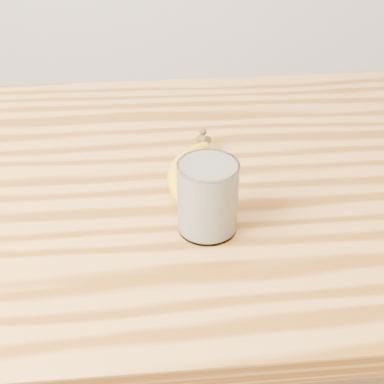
{
  "coord_description": "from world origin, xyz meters",
  "views": [
    {
      "loc": [
        -0.07,
        -0.77,
        1.39
      ],
      "look_at": [
        -0.01,
        -0.1,
        0.93
      ],
      "focal_mm": 50.0,
      "sensor_mm": 36.0,
      "label": 1
    }
  ],
  "objects": [
    {
      "name": "table",
      "position": [
        0.0,
        0.0,
        0.77
      ],
      "size": [
        1.2,
        0.8,
        0.9
      ],
      "color": "#AF7736",
      "rests_on": "ground"
    },
    {
      "name": "smoothie_glass",
      "position": [
        0.0,
        -0.15,
        0.96
      ],
      "size": [
        0.09,
        0.09,
        0.11
      ],
      "color": "white",
      "rests_on": "table"
    },
    {
      "name": "banana",
      "position": [
        -0.03,
        -0.05,
        0.92
      ],
      "size": [
        0.11,
        0.31,
        0.04
      ],
      "primitive_type": null,
      "rotation": [
        0.0,
        0.0,
        0.0
      ],
      "color": "#D5A509",
      "rests_on": "table"
    }
  ]
}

